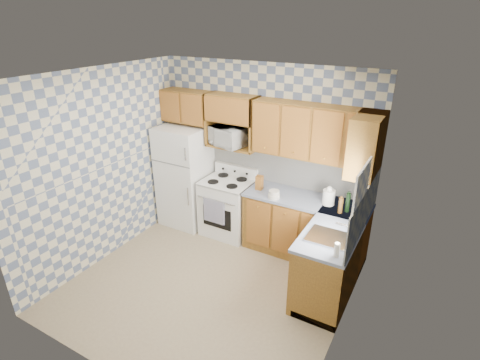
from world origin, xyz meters
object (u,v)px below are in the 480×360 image
Objects in this scene: refrigerator at (185,176)px; stove_body at (228,207)px; microwave at (228,136)px; electric_kettle at (329,197)px.

stove_body is at bearing 1.78° from refrigerator.
stove_body is at bearing -51.23° from microwave.
stove_body is (0.80, 0.03, -0.39)m from refrigerator.
microwave is at bearing 175.59° from electric_kettle.
refrigerator is at bearing -178.22° from stove_body.
microwave reaches higher than refrigerator.
microwave is at bearing 115.12° from stove_body.
electric_kettle is (1.61, 0.00, 0.58)m from stove_body.
refrigerator reaches higher than electric_kettle.
electric_kettle reaches higher than stove_body.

